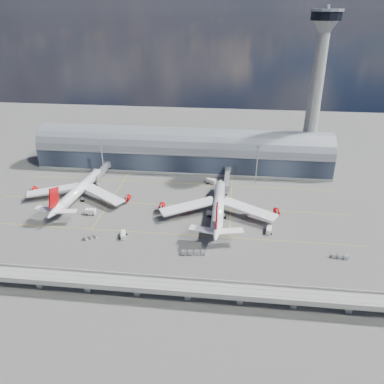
# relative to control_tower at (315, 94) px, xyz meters

# --- Properties ---
(ground) EXTENTS (500.00, 500.00, 0.00)m
(ground) POSITION_rel_control_tower_xyz_m (-85.00, -83.00, -51.64)
(ground) COLOR #474744
(ground) RESTS_ON ground
(taxi_lines) EXTENTS (200.00, 80.12, 0.01)m
(taxi_lines) POSITION_rel_control_tower_xyz_m (-85.00, -60.89, -51.63)
(taxi_lines) COLOR gold
(taxi_lines) RESTS_ON ground
(terminal) EXTENTS (200.00, 30.00, 28.00)m
(terminal) POSITION_rel_control_tower_xyz_m (-85.00, -5.01, -40.30)
(terminal) COLOR #1C222F
(terminal) RESTS_ON ground
(control_tower) EXTENTS (19.00, 19.00, 103.00)m
(control_tower) POSITION_rel_control_tower_xyz_m (0.00, 0.00, 0.00)
(control_tower) COLOR gray
(control_tower) RESTS_ON ground
(guideway) EXTENTS (220.00, 8.50, 7.20)m
(guideway) POSITION_rel_control_tower_xyz_m (-85.00, -138.00, -46.34)
(guideway) COLOR gray
(guideway) RESTS_ON ground
(floodlight_mast_left) EXTENTS (3.00, 0.70, 25.70)m
(floodlight_mast_left) POSITION_rel_control_tower_xyz_m (-135.00, -28.00, -38.00)
(floodlight_mast_left) COLOR gray
(floodlight_mast_left) RESTS_ON ground
(floodlight_mast_right) EXTENTS (3.00, 0.70, 25.70)m
(floodlight_mast_right) POSITION_rel_control_tower_xyz_m (-35.00, -28.00, -38.00)
(floodlight_mast_right) COLOR gray
(floodlight_mast_right) RESTS_ON ground
(airliner_left) EXTENTS (62.70, 65.89, 20.07)m
(airliner_left) POSITION_rel_control_tower_xyz_m (-138.82, -62.85, -45.90)
(airliner_left) COLOR white
(airliner_left) RESTS_ON ground
(airliner_right) EXTENTS (65.33, 68.25, 21.71)m
(airliner_right) POSITION_rel_control_tower_xyz_m (-56.63, -72.41, -46.01)
(airliner_right) COLOR white
(airliner_right) RESTS_ON ground
(jet_bridge_left) EXTENTS (4.40, 28.00, 7.25)m
(jet_bridge_left) POSITION_rel_control_tower_xyz_m (-135.15, -29.88, -46.46)
(jet_bridge_left) COLOR gray
(jet_bridge_left) RESTS_ON ground
(jet_bridge_right) EXTENTS (4.40, 32.00, 7.25)m
(jet_bridge_right) POSITION_rel_control_tower_xyz_m (-53.14, -31.82, -46.46)
(jet_bridge_right) COLOR gray
(jet_bridge_right) RESTS_ON ground
(service_truck_0) EXTENTS (3.36, 6.47, 2.56)m
(service_truck_0) POSITION_rel_control_tower_xyz_m (-101.90, -98.52, -50.31)
(service_truck_0) COLOR silver
(service_truck_0) RESTS_ON ground
(service_truck_1) EXTENTS (5.55, 2.81, 3.21)m
(service_truck_1) POSITION_rel_control_tower_xyz_m (-125.82, -78.54, -50.02)
(service_truck_1) COLOR silver
(service_truck_1) RESTS_ON ground
(service_truck_2) EXTENTS (7.14, 3.97, 2.49)m
(service_truck_2) POSITION_rel_control_tower_xyz_m (-59.61, -72.74, -50.34)
(service_truck_2) COLOR silver
(service_truck_2) RESTS_ON ground
(service_truck_3) EXTENTS (3.27, 5.89, 2.69)m
(service_truck_3) POSITION_rel_control_tower_xyz_m (-30.51, -86.10, -50.26)
(service_truck_3) COLOR silver
(service_truck_3) RESTS_ON ground
(service_truck_4) EXTENTS (3.41, 4.89, 2.59)m
(service_truck_4) POSITION_rel_control_tower_xyz_m (-30.22, -70.22, -50.33)
(service_truck_4) COLOR silver
(service_truck_4) RESTS_ON ground
(service_truck_5) EXTENTS (6.74, 4.87, 3.05)m
(service_truck_5) POSITION_rel_control_tower_xyz_m (-63.27, -31.07, -50.08)
(service_truck_5) COLOR silver
(service_truck_5) RESTS_ON ground
(cargo_train_0) EXTENTS (6.87, 4.60, 1.57)m
(cargo_train_0) POSITION_rel_control_tower_xyz_m (-117.39, -101.74, -50.82)
(cargo_train_0) COLOR gray
(cargo_train_0) RESTS_ON ground
(cargo_train_1) EXTENTS (11.78, 3.39, 1.94)m
(cargo_train_1) POSITION_rel_control_tower_xyz_m (-65.90, -108.77, -50.62)
(cargo_train_1) COLOR gray
(cargo_train_1) RESTS_ON ground
(cargo_train_2) EXTENTS (7.69, 2.58, 1.69)m
(cargo_train_2) POSITION_rel_control_tower_xyz_m (-0.27, -104.26, -50.76)
(cargo_train_2) COLOR gray
(cargo_train_2) RESTS_ON ground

